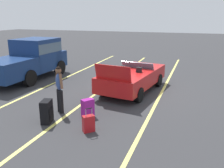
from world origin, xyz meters
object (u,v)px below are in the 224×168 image
object	(u,v)px
convertible_car	(134,77)
suitcase_large_black	(47,112)
suitcase_medium_bright	(88,108)
parked_pickup_truck_near	(31,58)
suitcase_small_carryon	(89,124)
traveler_person	(59,87)

from	to	relation	value
convertible_car	suitcase_large_black	size ratio (longest dim) A/B	5.87
suitcase_large_black	suitcase_medium_bright	bearing A→B (deg)	24.79
convertible_car	parked_pickup_truck_near	size ratio (longest dim) A/B	0.86
suitcase_small_carryon	convertible_car	bearing A→B (deg)	-48.69
convertible_car	suitcase_medium_bright	size ratio (longest dim) A/B	7.01
suitcase_large_black	parked_pickup_truck_near	size ratio (longest dim) A/B	0.15
suitcase_small_carryon	parked_pickup_truck_near	world-z (taller)	parked_pickup_truck_near
traveler_person	suitcase_small_carryon	bearing A→B (deg)	-84.62
traveler_person	parked_pickup_truck_near	bearing A→B (deg)	85.61
convertible_car	suitcase_large_black	distance (m)	4.76
parked_pickup_truck_near	suitcase_small_carryon	bearing A→B (deg)	-129.37
suitcase_small_carryon	traveler_person	xyz separation A→B (m)	(1.04, 1.57, 0.68)
traveler_person	suitcase_medium_bright	bearing A→B (deg)	-53.70
parked_pickup_truck_near	suitcase_medium_bright	bearing A→B (deg)	-125.48
convertible_car	suitcase_medium_bright	xyz separation A→B (m)	(-3.58, 0.69, -0.28)
convertible_car	suitcase_medium_bright	bearing A→B (deg)	177.44
suitcase_medium_bright	parked_pickup_truck_near	xyz separation A→B (m)	(3.82, 5.10, 0.80)
suitcase_small_carryon	traveler_person	bearing A→B (deg)	10.43
suitcase_large_black	suitcase_small_carryon	bearing A→B (deg)	-20.04
suitcase_large_black	suitcase_small_carryon	distance (m)	1.53
suitcase_large_black	suitcase_small_carryon	xyz separation A→B (m)	(-0.13, -1.52, -0.11)
convertible_car	suitcase_small_carryon	world-z (taller)	convertible_car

